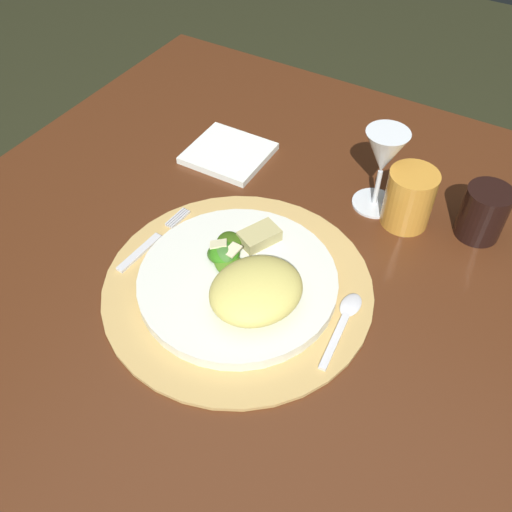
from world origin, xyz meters
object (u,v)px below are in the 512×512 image
dark_tumbler (483,213)px  dining_table (280,312)px  dinner_plate (238,281)px  wine_glass (384,156)px  napkin (229,153)px  fork (151,242)px  spoon (346,316)px  amber_tumbler (409,198)px

dark_tumbler → dining_table: bearing=-137.7°
dinner_plate → dark_tumbler: bearing=47.5°
dining_table → wine_glass: 0.30m
napkin → dining_table: bearing=-40.2°
fork → spoon: size_ratio=1.17×
spoon → napkin: same height
napkin → amber_tumbler: bearing=-0.0°
dining_table → wine_glass: wine_glass is taller
fork → amber_tumbler: amber_tumbler is taller
dinner_plate → fork: (-0.16, 0.00, -0.01)m
dark_tumbler → dinner_plate: bearing=-132.5°
spoon → wine_glass: wine_glass is taller
dining_table → wine_glass: bearing=70.7°
dinner_plate → amber_tumbler: amber_tumbler is taller
fork → napkin: napkin is taller
napkin → dinner_plate: bearing=-55.0°
fork → amber_tumbler: 0.40m
fork → wine_glass: (0.25, 0.26, 0.09)m
fork → amber_tumbler: bearing=38.7°
dining_table → napkin: 0.30m
dark_tumbler → amber_tumbler: bearing=-163.4°
wine_glass → amber_tumbler: bearing=-13.3°
napkin → wine_glass: (0.27, 0.01, 0.09)m
fork → napkin: 0.25m
spoon → dark_tumbler: bearing=67.9°
fork → dinner_plate: bearing=-1.2°
fork → napkin: (-0.02, 0.25, -0.00)m
dining_table → spoon: spoon is taller
dinner_plate → fork: dinner_plate is taller
fork → dark_tumbler: bearing=33.9°
dinner_plate → wine_glass: 0.29m
spoon → amber_tumbler: 0.23m
dining_table → dark_tumbler: dark_tumbler is taller
fork → spoon: 0.31m
dinner_plate → napkin: bearing=125.0°
napkin → wine_glass: size_ratio=0.98×
wine_glass → amber_tumbler: wine_glass is taller
dining_table → fork: 0.24m
dining_table → fork: fork is taller
dining_table → dinner_plate: size_ratio=3.98×
amber_tumbler → dark_tumbler: amber_tumbler is taller
napkin → dark_tumbler: bearing=4.2°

